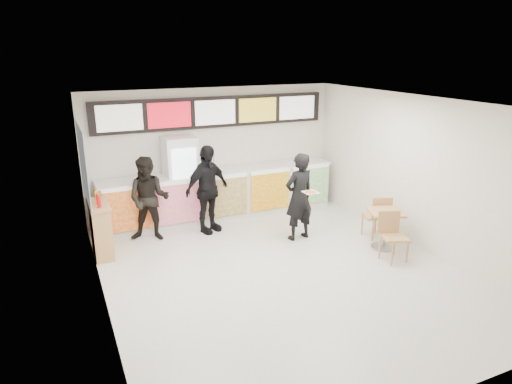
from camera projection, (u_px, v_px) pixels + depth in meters
floor at (281, 272)px, 8.19m from camera, size 7.00×7.00×0.00m
ceiling at (285, 103)px, 7.28m from camera, size 7.00×7.00×0.00m
wall_back at (214, 152)px, 10.78m from camera, size 6.00×0.00×6.00m
wall_left at (98, 219)px, 6.56m from camera, size 0.00×7.00×7.00m
wall_right at (419, 174)px, 8.92m from camera, size 0.00×7.00×7.00m
service_counter at (221, 194)px, 10.70m from camera, size 5.56×0.77×1.14m
menu_board at (215, 112)px, 10.42m from camera, size 5.50×0.14×0.70m
drinks_fridge at (181, 181)px, 10.22m from camera, size 0.70×0.67×2.00m
mirror_panel at (83, 164)px, 8.61m from camera, size 0.01×2.00×1.50m
customer_main at (299, 197)px, 9.38m from camera, size 0.73×0.53×1.84m
customer_left at (149, 199)px, 9.34m from camera, size 1.06×0.97×1.78m
customer_mid at (207, 189)px, 9.75m from camera, size 1.22×0.87×1.92m
pizza_slice at (311, 192)px, 8.92m from camera, size 0.36×0.36×0.02m
cafe_table at (385, 223)px, 9.03m from camera, size 0.97×1.65×0.93m
condiment_ledge at (101, 229)px, 8.75m from camera, size 0.38×0.93×1.24m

